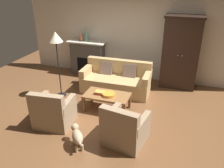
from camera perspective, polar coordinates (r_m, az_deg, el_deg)
The scene contains 14 objects.
ground_plane at distance 5.51m, azimuth -0.83°, elevation -7.98°, with size 9.60×9.60×0.00m, color brown.
back_wall at distance 7.25m, azimuth 5.94°, elevation 12.21°, with size 7.20×0.10×2.80m, color silver.
fireplace at distance 7.72m, azimuth -6.11°, elevation 6.62°, with size 1.26×0.48×1.12m.
armoire at distance 6.85m, azimuth 16.72°, elevation 7.44°, with size 1.06×0.57×2.08m.
couch at distance 6.54m, azimuth 1.11°, elevation 0.84°, with size 1.94×0.89×0.86m.
coffee_table at distance 5.58m, azimuth -1.27°, elevation -3.15°, with size 1.10×0.60×0.42m.
fruit_bowl at distance 5.49m, azimuth -0.83°, elevation -2.60°, with size 0.31×0.31×0.07m, color orange.
book_stack at distance 5.57m, azimuth -2.94°, elevation -2.16°, with size 0.25×0.18×0.07m.
mantel_vase_terracotta at distance 7.60m, azimuth -7.66°, elevation 11.40°, with size 0.12×0.12×0.21m, color #A86042.
mantel_vase_jade at distance 7.51m, azimuth -6.42°, elevation 11.71°, with size 0.10×0.10×0.32m, color slate.
armchair_near_left at distance 5.22m, azimuth -14.38°, elevation -6.84°, with size 0.85×0.84×0.88m.
armchair_near_right at distance 4.56m, azimuth 3.18°, elevation -11.14°, with size 0.89×0.89×0.88m.
floor_lamp at distance 6.02m, azimuth -13.83°, elevation 10.39°, with size 0.36×0.36×1.78m.
dog at distance 4.54m, azimuth -8.69°, elevation -12.72°, with size 0.42×0.49×0.39m.
Camera 1 is at (1.54, -4.34, 3.02)m, focal length 36.64 mm.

